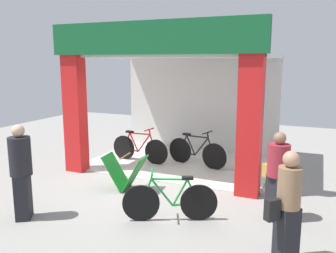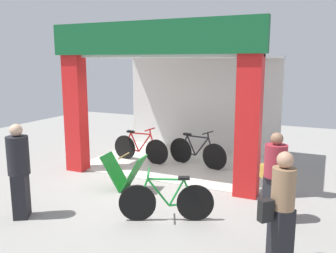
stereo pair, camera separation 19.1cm
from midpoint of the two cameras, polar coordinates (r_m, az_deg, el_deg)
name	(u,v)px [view 1 (the left image)]	position (r m, az deg, el deg)	size (l,w,h in m)	color
ground_plane	(154,181)	(8.36, -2.94, -8.73)	(17.56, 17.56, 0.00)	gray
shop_facade	(180,93)	(9.42, 1.34, 5.34)	(4.98, 3.63, 3.59)	beige
bicycle_inside_0	(139,148)	(9.82, -5.15, -3.51)	(1.74, 0.48, 0.96)	black
bicycle_inside_1	(196,152)	(9.42, 3.99, -4.09)	(1.71, 0.54, 0.96)	black
bicycle_parked_0	(170,201)	(6.29, -0.52, -11.82)	(1.52, 0.73, 0.91)	black
sandwich_board_sign	(125,173)	(7.79, -7.53, -7.32)	(0.95, 0.62, 0.77)	#197226
pedestrian_0	(277,175)	(6.42, 16.30, -7.47)	(0.57, 0.59, 1.57)	black
pedestrian_1	(21,170)	(6.74, -23.22, -6.48)	(0.52, 0.52, 1.69)	black
pedestrian_2	(287,206)	(5.16, 17.55, -12.10)	(0.51, 0.53, 1.58)	black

